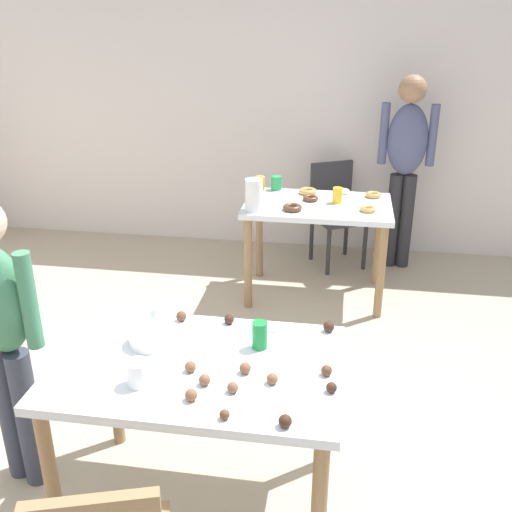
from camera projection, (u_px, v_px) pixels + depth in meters
name	position (u px, v px, depth m)	size (l,w,h in m)	color
ground_plane	(226.00, 494.00, 2.74)	(6.40, 6.40, 0.00)	tan
wall_back	(297.00, 104.00, 5.13)	(6.40, 0.10, 2.60)	silver
dining_table_near	(199.00, 383.00, 2.45)	(1.18, 0.78, 0.75)	silver
dining_table_far	(317.00, 218.00, 4.38)	(1.07, 0.68, 0.75)	silver
chair_far_table	(335.00, 207.00, 5.04)	(0.54, 0.54, 0.87)	#2D2D33
person_girl_near	(2.00, 326.00, 2.53)	(0.45, 0.28, 1.40)	#383D4C
person_adult_far	(406.00, 156.00, 4.77)	(0.45, 0.22, 1.60)	#28282D
mixing_bowl	(151.00, 337.00, 2.53)	(0.19, 0.19, 0.07)	white
soda_can	(260.00, 335.00, 2.49)	(0.07, 0.07, 0.12)	#198438
fork_near	(257.00, 330.00, 2.64)	(0.17, 0.02, 0.01)	silver
cup_near_0	(138.00, 373.00, 2.25)	(0.09, 0.09, 0.10)	white
cup_near_1	(157.00, 315.00, 2.68)	(0.08, 0.08, 0.09)	white
cake_ball_0	(225.00, 414.00, 2.08)	(0.04, 0.04, 0.04)	brown
cake_ball_1	(229.00, 319.00, 2.69)	(0.05, 0.05, 0.05)	#3D2319
cake_ball_2	(245.00, 368.00, 2.33)	(0.05, 0.05, 0.05)	brown
cake_ball_3	(327.00, 370.00, 2.32)	(0.04, 0.04, 0.04)	brown
cake_ball_4	(272.00, 379.00, 2.27)	(0.04, 0.04, 0.04)	brown
cake_ball_5	(285.00, 421.00, 2.04)	(0.05, 0.05, 0.05)	#3D2319
cake_ball_6	(233.00, 388.00, 2.22)	(0.04, 0.04, 0.04)	brown
cake_ball_7	(205.00, 380.00, 2.26)	(0.05, 0.05, 0.05)	brown
cake_ball_8	(181.00, 316.00, 2.72)	(0.05, 0.05, 0.05)	brown
cake_ball_9	(329.00, 327.00, 2.63)	(0.05, 0.05, 0.05)	#3D2319
cake_ball_10	(191.00, 395.00, 2.17)	(0.05, 0.05, 0.05)	brown
cake_ball_11	(190.00, 367.00, 2.34)	(0.05, 0.05, 0.05)	brown
cake_ball_12	(331.00, 388.00, 2.22)	(0.04, 0.04, 0.04)	#3D2319
pitcher_far	(254.00, 195.00, 4.14)	(0.13, 0.13, 0.23)	white
cup_far_0	(276.00, 183.00, 4.63)	(0.08, 0.08, 0.11)	green
cup_far_1	(337.00, 195.00, 4.32)	(0.07, 0.07, 0.11)	yellow
cup_far_2	(260.00, 183.00, 4.63)	(0.07, 0.07, 0.11)	yellow
donut_far_0	(373.00, 195.00, 4.47)	(0.12, 0.12, 0.04)	gold
donut_far_1	(311.00, 198.00, 4.39)	(0.12, 0.12, 0.03)	brown
donut_far_2	(368.00, 209.00, 4.16)	(0.11, 0.11, 0.03)	gold
donut_far_3	(308.00, 191.00, 4.54)	(0.14, 0.14, 0.04)	gold
donut_far_4	(343.00, 191.00, 4.56)	(0.11, 0.11, 0.03)	white
donut_far_5	(292.00, 208.00, 4.18)	(0.14, 0.14, 0.04)	brown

